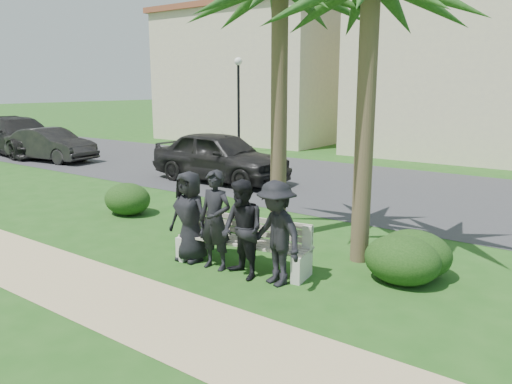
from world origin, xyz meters
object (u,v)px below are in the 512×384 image
man_b (215,220)px  car_c (20,136)px  park_bench (243,246)px  man_c (242,230)px  car_a (220,157)px  man_d (276,233)px  man_a (189,216)px  car_b (51,145)px  street_lamp (238,88)px

man_b → car_c: man_b is taller
park_bench → man_b: size_ratio=1.45×
man_c → car_a: bearing=152.3°
man_d → car_a: 8.69m
man_a → car_b: size_ratio=0.40×
street_lamp → man_c: bearing=-51.4°
park_bench → man_c: (0.28, -0.37, 0.43)m
street_lamp → man_d: size_ratio=2.60×
man_c → car_c: size_ratio=0.28×
park_bench → man_c: man_c is taller
park_bench → man_c: size_ratio=1.53×
man_b → car_b: bearing=153.7°
park_bench → man_a: 1.10m
street_lamp → man_d: bearing=-49.5°
man_b → car_a: size_ratio=0.36×
man_b → man_a: bearing=172.0°
street_lamp → car_a: size_ratio=0.90×
man_c → car_b: (-14.18, 5.39, -0.13)m
car_b → car_c: bearing=75.7°
street_lamp → park_bench: (9.32, -11.67, -2.57)m
car_a → man_a: bearing=-143.7°
man_b → man_c: man_b is taller
man_c → street_lamp: bearing=148.0°
car_c → park_bench: bearing=-100.0°
man_a → car_c: bearing=159.0°
man_a → man_c: size_ratio=1.00×
park_bench → man_d: 1.02m
street_lamp → car_c: size_ratio=0.76×
man_a → car_a: 7.48m
man_a → man_c: bearing=-5.6°
car_c → car_b: bearing=-89.2°
man_a → car_b: man_a is taller
street_lamp → car_a: 7.42m
car_a → car_b: 8.53m
car_b → car_c: size_ratio=0.72×
street_lamp → car_c: 10.09m
park_bench → man_d: size_ratio=1.49×
street_lamp → man_d: (10.19, -11.95, -2.12)m
man_c → car_c: car_c is taller
street_lamp → man_b: (8.98, -11.98, -2.10)m
man_c → man_a: bearing=-164.7°
man_c → park_bench: bearing=146.5°
man_b → car_c: (-16.58, 5.69, -0.03)m
park_bench → car_a: 7.90m
car_a → car_b: bearing=94.9°
man_a → car_b: (-12.93, 5.30, -0.13)m
park_bench → man_b: 0.66m
car_a → car_b: (-8.50, -0.72, -0.14)m
man_c → man_b: bearing=-165.6°
park_bench → man_d: man_d is taller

